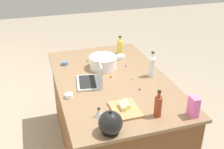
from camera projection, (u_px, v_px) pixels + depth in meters
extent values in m
plane|color=gray|center=(112.00, 148.00, 3.17)|extent=(12.00, 12.00, 0.00)
cube|color=brown|center=(112.00, 117.00, 2.97)|extent=(1.70, 1.03, 0.87)
cube|color=#846647|center=(112.00, 80.00, 2.77)|extent=(1.76, 1.09, 0.03)
cube|color=#B7B7BC|center=(88.00, 82.00, 2.68)|extent=(0.34, 0.26, 0.02)
cube|color=black|center=(87.00, 82.00, 2.67)|extent=(0.29, 0.19, 0.00)
cube|color=#B7B7BC|center=(100.00, 72.00, 2.64)|extent=(0.30, 0.05, 0.20)
cube|color=silver|center=(99.00, 72.00, 2.64)|extent=(0.27, 0.04, 0.18)
cylinder|color=white|center=(103.00, 62.00, 2.97)|extent=(0.29, 0.29, 0.12)
cylinder|color=black|center=(103.00, 62.00, 2.96)|extent=(0.24, 0.24, 0.11)
torus|color=white|center=(103.00, 57.00, 2.94)|extent=(0.30, 0.30, 0.02)
cylinder|color=maroon|center=(158.00, 107.00, 2.16)|extent=(0.06, 0.06, 0.17)
cylinder|color=maroon|center=(159.00, 95.00, 2.12)|extent=(0.03, 0.03, 0.05)
cylinder|color=black|center=(159.00, 91.00, 2.10)|extent=(0.03, 0.03, 0.01)
cylinder|color=#DBC64C|center=(120.00, 47.00, 3.31)|extent=(0.07, 0.07, 0.16)
cylinder|color=#DBC64C|center=(120.00, 39.00, 3.27)|extent=(0.03, 0.03, 0.04)
cylinder|color=black|center=(120.00, 37.00, 3.25)|extent=(0.03, 0.03, 0.01)
cylinder|color=white|center=(152.00, 67.00, 2.78)|extent=(0.07, 0.07, 0.20)
cylinder|color=white|center=(153.00, 56.00, 2.72)|extent=(0.03, 0.03, 0.06)
cylinder|color=black|center=(153.00, 52.00, 2.70)|extent=(0.03, 0.03, 0.01)
cylinder|color=black|center=(110.00, 131.00, 2.02)|extent=(0.13, 0.13, 0.01)
sphere|color=black|center=(110.00, 123.00, 1.99)|extent=(0.18, 0.18, 0.18)
cone|color=black|center=(107.00, 114.00, 2.05)|extent=(0.08, 0.03, 0.07)
sphere|color=black|center=(110.00, 112.00, 1.94)|extent=(0.02, 0.02, 0.02)
cube|color=#AD7F4C|center=(125.00, 109.00, 2.27)|extent=(0.28, 0.22, 0.02)
cube|color=#F4E58C|center=(126.00, 104.00, 2.29)|extent=(0.11, 0.04, 0.04)
cube|color=#F4E58C|center=(122.00, 106.00, 2.26)|extent=(0.11, 0.04, 0.04)
cylinder|color=white|center=(69.00, 96.00, 2.44)|extent=(0.07, 0.07, 0.04)
cylinder|color=white|center=(121.00, 57.00, 3.18)|extent=(0.10, 0.10, 0.05)
cylinder|color=slate|center=(65.00, 63.00, 3.05)|extent=(0.07, 0.07, 0.04)
cone|color=#B2B2B7|center=(99.00, 113.00, 2.18)|extent=(0.07, 0.07, 0.07)
cylinder|color=black|center=(99.00, 109.00, 2.16)|extent=(0.02, 0.02, 0.01)
cube|color=pink|center=(194.00, 107.00, 2.17)|extent=(0.09, 0.06, 0.17)
sphere|color=yellow|center=(133.00, 78.00, 2.75)|extent=(0.02, 0.02, 0.02)
sphere|color=green|center=(87.00, 60.00, 3.13)|extent=(0.02, 0.02, 0.02)
sphere|color=#CC3399|center=(140.00, 89.00, 2.56)|extent=(0.02, 0.02, 0.02)
sphere|color=orange|center=(111.00, 76.00, 2.79)|extent=(0.02, 0.02, 0.02)
sphere|color=red|center=(99.00, 70.00, 2.92)|extent=(0.02, 0.02, 0.02)
sphere|color=#CC3399|center=(126.00, 66.00, 3.02)|extent=(0.02, 0.02, 0.02)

